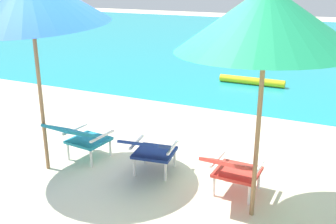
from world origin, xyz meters
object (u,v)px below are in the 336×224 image
object	(u,v)px
swim_buoy	(252,81)
beach_umbrella_right	(267,18)
lounge_chair_left	(80,136)
lounge_chair_right	(233,169)
lounge_chair_center	(150,149)

from	to	relation	value
swim_buoy	beach_umbrella_right	world-z (taller)	beach_umbrella_right
swim_buoy	beach_umbrella_right	distance (m)	6.09
swim_buoy	lounge_chair_left	bearing A→B (deg)	-102.20
swim_buoy	lounge_chair_left	distance (m)	5.43
lounge_chair_right	swim_buoy	bearing A→B (deg)	101.60
lounge_chair_left	swim_buoy	bearing A→B (deg)	77.80
lounge_chair_center	beach_umbrella_right	size ratio (longest dim) A/B	0.38
swim_buoy	beach_umbrella_right	size ratio (longest dim) A/B	0.64
lounge_chair_right	beach_umbrella_right	xyz separation A→B (m)	(0.30, -0.23, 1.76)
lounge_chair_center	lounge_chair_right	world-z (taller)	same
lounge_chair_center	beach_umbrella_right	xyz separation A→B (m)	(1.44, -0.30, 1.76)
lounge_chair_center	lounge_chair_left	bearing A→B (deg)	-178.34
swim_buoy	lounge_chair_left	world-z (taller)	lounge_chair_left
lounge_chair_center	lounge_chair_right	xyz separation A→B (m)	(1.14, -0.07, 0.00)
lounge_chair_left	beach_umbrella_right	size ratio (longest dim) A/B	0.37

